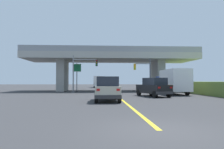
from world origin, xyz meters
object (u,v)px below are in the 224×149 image
object	(u,v)px
suv_lead	(107,89)
semi_truck_distant	(98,82)
traffic_signal_farside	(82,69)
traffic_signal_nearside	(144,71)
box_truck	(173,81)
suv_crossing	(153,87)
highway_sign	(77,71)

from	to	relation	value
suv_lead	semi_truck_distant	distance (m)	38.69
suv_lead	traffic_signal_farside	bearing A→B (deg)	103.05
traffic_signal_nearside	box_truck	bearing A→B (deg)	-66.48
suv_lead	traffic_signal_nearside	distance (m)	16.12
semi_truck_distant	suv_crossing	bearing A→B (deg)	-79.64
suv_crossing	traffic_signal_farside	size ratio (longest dim) A/B	0.92
semi_truck_distant	highway_sign	bearing A→B (deg)	-98.91
traffic_signal_farside	suv_lead	bearing A→B (deg)	-76.95
traffic_signal_farside	box_truck	bearing A→B (deg)	-21.93
box_truck	suv_lead	bearing A→B (deg)	-134.07
suv_lead	traffic_signal_farside	xyz separation A→B (m)	(-3.21, 13.85, 2.52)
traffic_signal_nearside	highway_sign	bearing A→B (deg)	166.53
traffic_signal_farside	highway_sign	world-z (taller)	traffic_signal_farside
traffic_signal_nearside	suv_crossing	bearing A→B (deg)	-96.41
box_truck	traffic_signal_farside	distance (m)	13.03
traffic_signal_nearside	traffic_signal_farside	size ratio (longest dim) A/B	0.94
suv_lead	highway_sign	bearing A→B (deg)	104.00
box_truck	highway_sign	world-z (taller)	highway_sign
traffic_signal_farside	highway_sign	bearing A→B (deg)	107.86
suv_crossing	highway_sign	xyz separation A→B (m)	(-9.51, 12.14, 2.35)
box_truck	highway_sign	bearing A→B (deg)	147.92
box_truck	semi_truck_distant	world-z (taller)	box_truck
suv_lead	traffic_signal_farside	size ratio (longest dim) A/B	0.82
suv_crossing	box_truck	size ratio (longest dim) A/B	0.68
semi_truck_distant	traffic_signal_nearside	bearing A→B (deg)	-73.25
box_truck	highway_sign	distance (m)	15.49
suv_lead	semi_truck_distant	xyz separation A→B (m)	(-0.93, 38.67, 0.57)
suv_crossing	traffic_signal_nearside	bearing A→B (deg)	67.56
traffic_signal_nearside	semi_truck_distant	world-z (taller)	traffic_signal_nearside
suv_lead	semi_truck_distant	size ratio (longest dim) A/B	0.62
suv_crossing	traffic_signal_nearside	world-z (taller)	traffic_signal_nearside
suv_crossing	semi_truck_distant	size ratio (longest dim) A/B	0.70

